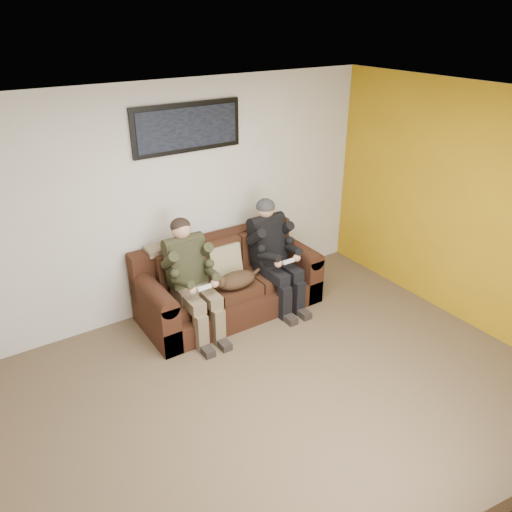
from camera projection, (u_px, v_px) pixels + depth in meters
floor at (296, 410)px, 4.47m from camera, size 5.00×5.00×0.00m
ceiling at (310, 114)px, 3.31m from camera, size 5.00×5.00×0.00m
wall_back at (178, 201)px, 5.57m from camera, size 5.00×0.00×5.00m
wall_right at (494, 218)px, 5.12m from camera, size 0.00×4.50×4.50m
accent_wall_right at (493, 218)px, 5.11m from camera, size 0.00×4.50×4.50m
sofa at (227, 284)px, 5.86m from camera, size 2.08×0.90×0.85m
throw_pillow at (224, 261)px, 5.77m from camera, size 0.40×0.19×0.39m
throw_blanket at (164, 248)px, 5.51m from camera, size 0.43×0.21×0.08m
person_left at (191, 273)px, 5.30m from camera, size 0.51×0.87×1.27m
person_right at (273, 249)px, 5.82m from camera, size 0.51×0.86×1.28m
cat at (235, 280)px, 5.55m from camera, size 0.66×0.26×0.24m
framed_poster at (187, 128)px, 5.27m from camera, size 1.25×0.05×0.52m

